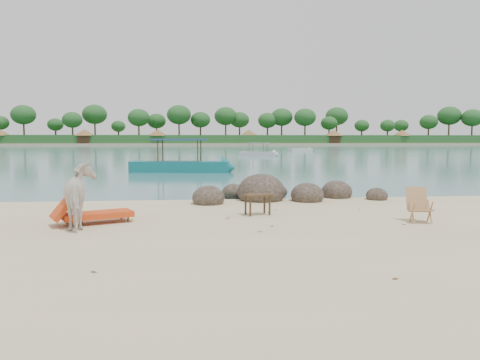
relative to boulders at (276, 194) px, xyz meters
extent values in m
plane|color=#326564|center=(-2.33, 84.24, -0.21)|extent=(400.00, 400.00, 0.00)
cube|color=tan|center=(-2.33, 164.24, -0.21)|extent=(420.00, 90.00, 1.40)
cube|color=#1E4C1E|center=(-2.33, 129.24, 1.69)|extent=(420.00, 18.00, 2.40)
ellipsoid|color=#2E291F|center=(-2.18, -0.69, -0.04)|extent=(0.97, 1.07, 0.73)
ellipsoid|color=#2E291F|center=(-0.48, 0.01, 0.05)|extent=(1.50, 1.65, 1.13)
ellipsoid|color=#2E291F|center=(0.92, -0.39, -0.03)|extent=(1.02, 1.12, 0.77)
ellipsoid|color=#2E291F|center=(2.12, 0.41, -0.03)|extent=(1.01, 1.11, 0.75)
ellipsoid|color=#2E291F|center=(3.22, -0.29, -0.09)|extent=(0.68, 0.75, 0.51)
ellipsoid|color=#2E291F|center=(-1.28, 1.01, -0.07)|extent=(0.77, 0.85, 0.58)
ellipsoid|color=#2E291F|center=(0.32, 1.21, -0.10)|extent=(0.60, 0.66, 0.45)
imported|color=white|center=(-5.08, -4.08, 0.50)|extent=(1.18, 1.82, 1.41)
plane|color=brown|center=(-1.27, -5.10, -0.20)|extent=(0.10, 0.10, 0.00)
plane|color=brown|center=(-1.78, -3.24, -0.20)|extent=(0.12, 0.12, 0.00)
plane|color=brown|center=(-4.11, -7.78, -0.20)|extent=(0.14, 0.14, 0.00)
plane|color=brown|center=(-0.43, -2.19, -0.20)|extent=(0.13, 0.13, 0.00)
plane|color=brown|center=(-1.83, -3.48, -0.20)|extent=(0.14, 0.14, 0.00)
plane|color=brown|center=(-0.66, -2.54, -0.20)|extent=(0.13, 0.13, 0.00)
plane|color=brown|center=(-0.91, -4.52, -0.20)|extent=(0.14, 0.14, 0.00)
plane|color=brown|center=(-4.12, -3.35, -0.20)|extent=(0.14, 0.14, 0.00)
plane|color=brown|center=(1.87, -2.35, -0.20)|extent=(0.14, 0.14, 0.00)
plane|color=brown|center=(2.09, -4.64, -0.20)|extent=(0.14, 0.14, 0.00)
plane|color=brown|center=(0.11, -8.55, -0.20)|extent=(0.14, 0.14, 0.00)
camera|label=1|loc=(-2.68, -14.60, 1.75)|focal=35.00mm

